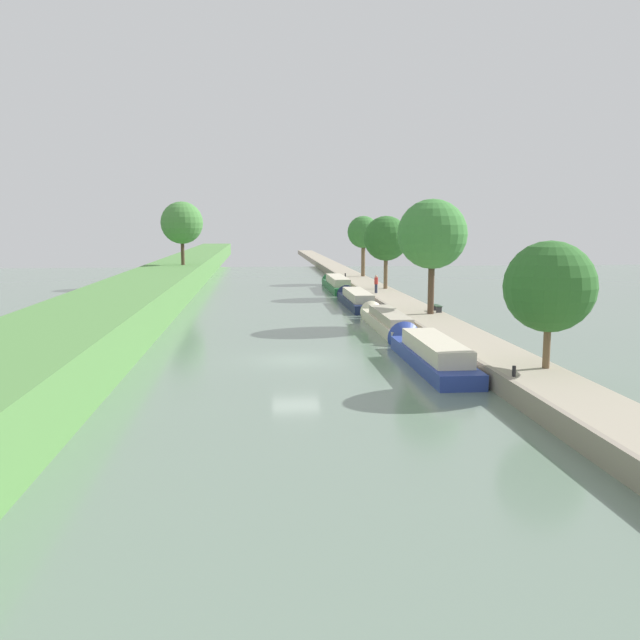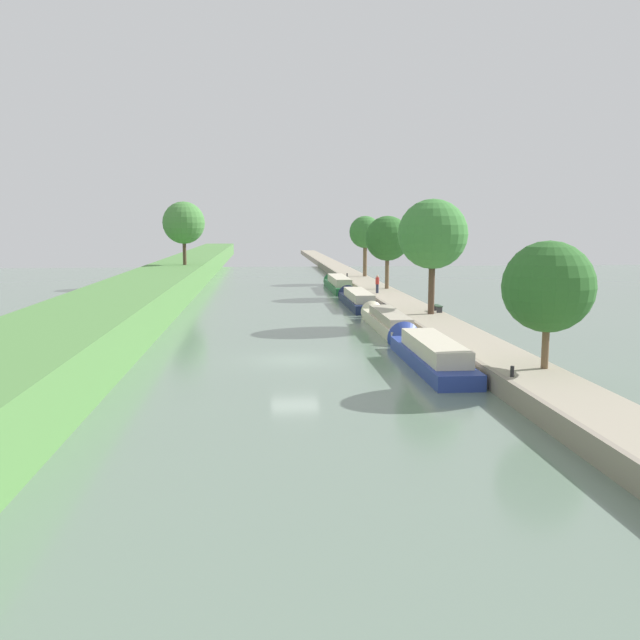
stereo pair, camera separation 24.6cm
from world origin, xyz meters
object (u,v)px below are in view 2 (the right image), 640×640
narrowboat_green (338,284)px  mooring_bollard_near (512,371)px  narrowboat_blue (427,352)px  person_walking (377,284)px  narrowboat_cream (386,321)px  narrowboat_navy (357,299)px  park_bench (437,307)px  mooring_bollard_far (347,275)px

narrowboat_green → mooring_bollard_near: (1.86, -47.13, 0.46)m
narrowboat_blue → narrowboat_green: 40.15m
narrowboat_green → person_walking: (2.20, -12.67, 1.11)m
narrowboat_blue → narrowboat_green: size_ratio=0.83×
mooring_bollard_near → person_walking: bearing=89.4°
narrowboat_cream → narrowboat_green: size_ratio=0.88×
narrowboat_blue → narrowboat_navy: narrowboat_blue is taller
person_walking → narrowboat_green: bearing=99.8°
person_walking → mooring_bollard_near: (-0.33, -34.45, -0.65)m
park_bench → narrowboat_navy: bearing=111.0°
narrowboat_navy → narrowboat_green: size_ratio=0.88×
narrowboat_blue → narrowboat_cream: bearing=89.6°
narrowboat_blue → narrowboat_green: bearing=90.1°
narrowboat_cream → person_walking: size_ratio=7.54×
narrowboat_navy → person_walking: 3.48m
person_walking → narrowboat_blue: bearing=-94.5°
narrowboat_blue → mooring_bollard_near: narrowboat_blue is taller
person_walking → park_bench: size_ratio=1.11×
narrowboat_blue → mooring_bollard_near: bearing=-75.4°
narrowboat_navy → narrowboat_green: narrowboat_green is taller
mooring_bollard_near → mooring_bollard_far: (0.00, 53.63, 0.00)m
narrowboat_navy → park_bench: size_ratio=8.33×
narrowboat_blue → narrowboat_cream: 11.81m
mooring_bollard_far → person_walking: bearing=-89.0°
person_walking → mooring_bollard_near: 34.46m
mooring_bollard_near → park_bench: bearing=83.5°
person_walking → narrowboat_navy: bearing=-133.7°
person_walking → mooring_bollard_far: person_walking is taller
narrowboat_blue → park_bench: 14.53m
narrowboat_cream → mooring_bollard_near: bearing=-84.7°
narrowboat_green → park_bench: bearing=-80.8°
person_walking → mooring_bollard_near: person_walking is taller
park_bench → mooring_bollard_near: bearing=-96.5°
narrowboat_blue → narrowboat_navy: bearing=90.3°
narrowboat_blue → narrowboat_green: narrowboat_green is taller
mooring_bollard_far → narrowboat_blue: bearing=-92.2°
narrowboat_blue → narrowboat_green: (-0.05, 40.15, 0.03)m
narrowboat_navy → park_bench: bearing=-69.0°
mooring_bollard_far → park_bench: size_ratio=0.30×
narrowboat_green → narrowboat_cream: bearing=-89.8°
narrowboat_blue → narrowboat_cream: narrowboat_blue is taller
narrowboat_navy → mooring_bollard_near: (1.93, -32.08, 0.51)m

